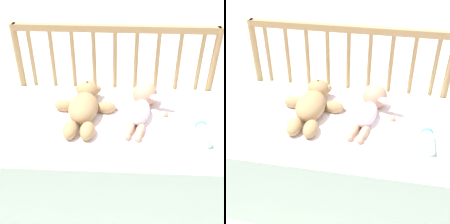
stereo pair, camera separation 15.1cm
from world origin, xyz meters
TOP-DOWN VIEW (x-y plane):
  - ground_plane at (0.00, 0.00)m, footprint 12.00×12.00m
  - crib_mattress at (0.00, 0.00)m, footprint 1.11×0.64m
  - crib_rail at (0.00, 0.34)m, footprint 1.11×0.04m
  - blanket at (-0.01, 0.04)m, footprint 0.77×0.50m
  - teddy_bear at (-0.14, 0.06)m, footprint 0.32×0.42m
  - baby at (0.15, 0.10)m, footprint 0.30×0.38m
  - baby_bottle at (0.42, -0.08)m, footprint 0.06×0.16m

SIDE VIEW (x-z plane):
  - ground_plane at x=0.00m, z-range 0.00..0.00m
  - crib_mattress at x=0.00m, z-range 0.00..0.46m
  - blanket at x=-0.01m, z-range 0.46..0.47m
  - baby_bottle at x=0.42m, z-range 0.46..0.52m
  - baby at x=0.15m, z-range 0.45..0.58m
  - teddy_bear at x=-0.14m, z-range 0.46..0.58m
  - crib_rail at x=0.00m, z-range 0.17..1.00m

